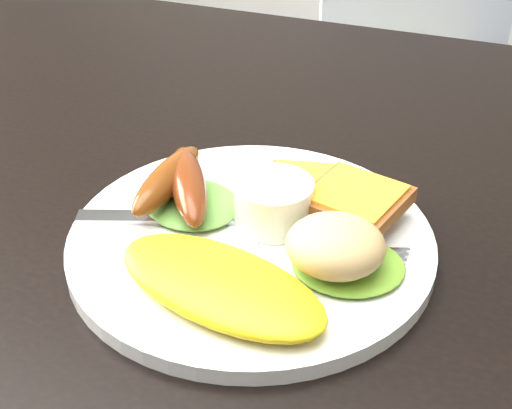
% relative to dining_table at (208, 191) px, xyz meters
% --- Properties ---
extents(dining_table, '(1.20, 0.80, 0.04)m').
position_rel_dining_table_xyz_m(dining_table, '(0.00, 0.00, 0.00)').
color(dining_table, black).
rests_on(dining_table, ground).
extents(dining_chair, '(0.54, 0.54, 0.05)m').
position_rel_dining_table_xyz_m(dining_chair, '(0.01, 0.85, -0.28)').
color(dining_chair, tan).
rests_on(dining_chair, ground).
extents(person, '(0.60, 0.51, 1.39)m').
position_rel_dining_table_xyz_m(person, '(-0.28, 0.45, -0.03)').
color(person, navy).
rests_on(person, ground).
extents(plate, '(0.26, 0.26, 0.01)m').
position_rel_dining_table_xyz_m(plate, '(0.07, -0.09, 0.03)').
color(plate, white).
rests_on(plate, dining_table).
extents(lettuce_left, '(0.10, 0.09, 0.01)m').
position_rel_dining_table_xyz_m(lettuce_left, '(0.02, -0.07, 0.04)').
color(lettuce_left, '#579A37').
rests_on(lettuce_left, plate).
extents(lettuce_right, '(0.09, 0.09, 0.01)m').
position_rel_dining_table_xyz_m(lettuce_right, '(0.15, -0.10, 0.04)').
color(lettuce_right, '#5BA31D').
rests_on(lettuce_right, plate).
extents(omelette, '(0.17, 0.11, 0.02)m').
position_rel_dining_table_xyz_m(omelette, '(0.08, -0.16, 0.04)').
color(omelette, yellow).
rests_on(omelette, plate).
extents(sausage_a, '(0.03, 0.10, 0.02)m').
position_rel_dining_table_xyz_m(sausage_a, '(0.00, -0.07, 0.05)').
color(sausage_a, brown).
rests_on(sausage_a, lettuce_left).
extents(sausage_b, '(0.08, 0.11, 0.03)m').
position_rel_dining_table_xyz_m(sausage_b, '(0.02, -0.07, 0.05)').
color(sausage_b, maroon).
rests_on(sausage_b, lettuce_left).
extents(ramekin, '(0.06, 0.06, 0.03)m').
position_rel_dining_table_xyz_m(ramekin, '(0.08, -0.07, 0.05)').
color(ramekin, white).
rests_on(ramekin, plate).
extents(toast_a, '(0.08, 0.08, 0.01)m').
position_rel_dining_table_xyz_m(toast_a, '(0.10, -0.02, 0.04)').
color(toast_a, brown).
rests_on(toast_a, plate).
extents(toast_b, '(0.08, 0.08, 0.01)m').
position_rel_dining_table_xyz_m(toast_b, '(0.14, -0.04, 0.05)').
color(toast_b, brown).
rests_on(toast_b, toast_a).
extents(potato_salad, '(0.08, 0.07, 0.04)m').
position_rel_dining_table_xyz_m(potato_salad, '(0.14, -0.11, 0.06)').
color(potato_salad, beige).
rests_on(potato_salad, lettuce_right).
extents(fork, '(0.18, 0.08, 0.00)m').
position_rel_dining_table_xyz_m(fork, '(0.03, -0.08, 0.03)').
color(fork, '#ADAFB7').
rests_on(fork, plate).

